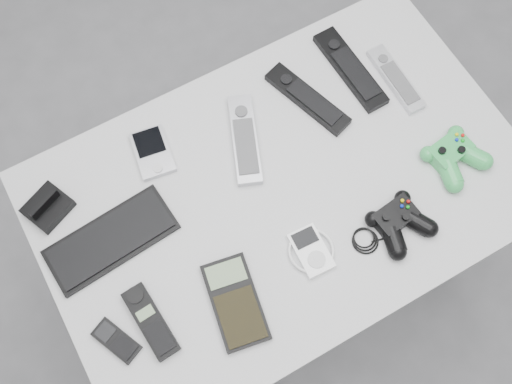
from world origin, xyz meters
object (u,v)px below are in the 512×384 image
remote_silver_a (245,139)px  calculator (235,302)px  controller_green (454,155)px  pda_keyboard (111,239)px  desk (282,199)px  cordless_handset (151,321)px  mobile_phone (116,341)px  mp3_player (311,251)px  remote_silver_b (396,79)px  controller_black (399,221)px  remote_black_a (308,98)px  pda (153,152)px  remote_black_b (350,69)px

remote_silver_a → calculator: size_ratio=1.18×
controller_green → pda_keyboard: bearing=157.3°
desk → cordless_handset: size_ratio=6.79×
desk → controller_green: size_ratio=7.71×
mobile_phone → cordless_handset: bearing=-24.0°
mp3_player → mobile_phone: bearing=179.1°
remote_silver_b → controller_black: controller_black is taller
remote_silver_a → cordless_handset: 0.45m
remote_silver_b → calculator: 0.64m
pda_keyboard → mp3_player: size_ratio=2.62×
remote_silver_a → mobile_phone: 0.51m
remote_black_a → calculator: remote_black_a is taller
remote_black_a → mp3_player: bearing=-137.5°
controller_black → controller_green: (0.19, 0.07, 0.00)m
pda → remote_silver_a: bearing=-11.6°
cordless_handset → controller_black: 0.55m
desk → remote_black_a: 0.24m
remote_black_b → calculator: size_ratio=1.28×
pda_keyboard → remote_silver_a: (0.36, 0.07, 0.00)m
mobile_phone → controller_black: controller_black is taller
pda_keyboard → controller_black: size_ratio=1.28×
mobile_phone → calculator: bearing=-35.2°
remote_black_a → controller_green: 0.35m
cordless_handset → controller_black: size_ratio=0.73×
calculator → desk: bearing=48.8°
remote_silver_a → mp3_player: size_ratio=2.10×
pda → controller_black: 0.56m
controller_black → controller_green: controller_green is taller
pda → mp3_player: size_ratio=1.14×
remote_silver_a → controller_green: controller_green is taller
remote_black_a → mp3_player: remote_black_a is taller
remote_silver_a → cordless_handset: (-0.36, -0.26, 0.00)m
pda_keyboard → remote_silver_a: bearing=5.9°
mp3_player → remote_black_b: bearing=50.4°
mobile_phone → controller_black: bearing=-30.3°
pda → controller_black: (0.38, -0.41, 0.01)m
desk → mp3_player: 0.17m
remote_black_a → remote_black_b: same height
remote_black_b → remote_silver_b: 0.11m
pda_keyboard → controller_green: (0.74, -0.20, 0.01)m
pda_keyboard → remote_black_b: (0.67, 0.11, 0.00)m
mobile_phone → controller_green: (0.82, -0.00, 0.01)m
cordless_handset → controller_black: bearing=-11.1°
cordless_handset → controller_black: controller_black is taller
controller_green → controller_black: bearing=-168.3°
pda_keyboard → controller_black: 0.61m
remote_silver_a → remote_black_a: remote_silver_a is taller
remote_black_a → controller_black: controller_black is taller
pda_keyboard → remote_black_a: remote_black_a is taller
remote_black_b → remote_silver_b: (0.08, -0.07, -0.00)m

